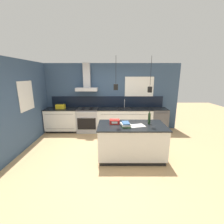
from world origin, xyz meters
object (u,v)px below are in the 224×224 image
at_px(dishwasher, 159,120).
at_px(bottle_on_island, 150,118).
at_px(oven_range, 88,120).
at_px(red_supply_box, 115,122).
at_px(yellow_toolbox, 61,106).
at_px(book_stack, 126,125).

relative_size(dishwasher, bottle_on_island, 2.62).
relative_size(oven_range, red_supply_box, 3.55).
bearing_deg(yellow_toolbox, red_supply_box, -42.24).
bearing_deg(dishwasher, red_supply_box, -133.51).
bearing_deg(red_supply_box, book_stack, -38.64).
bearing_deg(book_stack, dishwasher, 54.45).
distance_m(red_supply_box, yellow_toolbox, 2.75).
xyz_separation_m(dishwasher, red_supply_box, (-1.76, -1.85, 0.51)).
bearing_deg(dishwasher, bottle_on_island, -114.54).
height_order(dishwasher, bottle_on_island, bottle_on_island).
height_order(oven_range, book_stack, book_stack).
bearing_deg(book_stack, yellow_toolbox, 138.17).
xyz_separation_m(bottle_on_island, book_stack, (-0.63, -0.21, -0.10)).
xyz_separation_m(book_stack, yellow_toolbox, (-2.31, 2.07, 0.03)).
bearing_deg(dishwasher, book_stack, -125.55).
relative_size(red_supply_box, yellow_toolbox, 0.75).
bearing_deg(dishwasher, yellow_toolbox, 180.00).
bearing_deg(yellow_toolbox, dishwasher, -0.00).
distance_m(bottle_on_island, yellow_toolbox, 3.48).
xyz_separation_m(book_stack, red_supply_box, (-0.28, 0.22, 0.01)).
xyz_separation_m(oven_range, red_supply_box, (1.01, -1.84, 0.51)).
bearing_deg(red_supply_box, dishwasher, 46.49).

